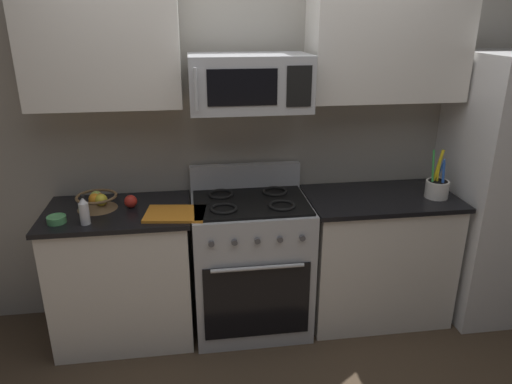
# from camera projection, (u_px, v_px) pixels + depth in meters

# --- Properties ---
(wall_back) EXTENTS (8.00, 0.10, 2.60)m
(wall_back) POSITION_uv_depth(u_px,v_px,m) (243.00, 131.00, 3.26)
(wall_back) COLOR #9E998E
(wall_back) RESTS_ON ground
(counter_left) EXTENTS (0.90, 0.60, 0.91)m
(counter_left) POSITION_uv_depth(u_px,v_px,m) (124.00, 274.00, 3.10)
(counter_left) COLOR silver
(counter_left) RESTS_ON ground
(range_oven) EXTENTS (0.76, 0.64, 1.09)m
(range_oven) POSITION_uv_depth(u_px,v_px,m) (251.00, 262.00, 3.20)
(range_oven) COLOR #B2B5BA
(range_oven) RESTS_ON ground
(counter_right) EXTENTS (1.00, 0.60, 0.91)m
(counter_right) POSITION_uv_depth(u_px,v_px,m) (376.00, 256.00, 3.33)
(counter_right) COLOR silver
(counter_right) RESTS_ON ground
(refrigerator) EXTENTS (0.85, 0.71, 1.83)m
(refrigerator) POSITION_uv_depth(u_px,v_px,m) (512.00, 189.00, 3.27)
(refrigerator) COLOR silver
(refrigerator) RESTS_ON ground
(microwave) EXTENTS (0.71, 0.44, 0.33)m
(microwave) POSITION_uv_depth(u_px,v_px,m) (249.00, 83.00, 2.81)
(microwave) COLOR #B2B5BA
(upper_cabinets_left) EXTENTS (0.89, 0.34, 0.72)m
(upper_cabinets_left) POSITION_uv_depth(u_px,v_px,m) (102.00, 45.00, 2.73)
(upper_cabinets_left) COLOR silver
(upper_cabinets_right) EXTENTS (0.99, 0.34, 0.72)m
(upper_cabinets_right) POSITION_uv_depth(u_px,v_px,m) (388.00, 42.00, 2.96)
(upper_cabinets_right) COLOR silver
(utensil_crock) EXTENTS (0.15, 0.15, 0.32)m
(utensil_crock) POSITION_uv_depth(u_px,v_px,m) (437.00, 188.00, 3.12)
(utensil_crock) COLOR white
(utensil_crock) RESTS_ON counter_right
(fruit_basket) EXTENTS (0.25, 0.25, 0.11)m
(fruit_basket) POSITION_uv_depth(u_px,v_px,m) (97.00, 201.00, 2.94)
(fruit_basket) COLOR brown
(fruit_basket) RESTS_ON counter_left
(apple_loose) EXTENTS (0.08, 0.08, 0.08)m
(apple_loose) POSITION_uv_depth(u_px,v_px,m) (131.00, 201.00, 2.97)
(apple_loose) COLOR red
(apple_loose) RESTS_ON counter_left
(cutting_board) EXTENTS (0.39, 0.30, 0.02)m
(cutting_board) POSITION_uv_depth(u_px,v_px,m) (175.00, 214.00, 2.87)
(cutting_board) COLOR orange
(cutting_board) RESTS_ON counter_left
(bottle_vinegar) EXTENTS (0.06, 0.06, 0.18)m
(bottle_vinegar) POSITION_uv_depth(u_px,v_px,m) (84.00, 211.00, 2.72)
(bottle_vinegar) COLOR silver
(bottle_vinegar) RESTS_ON counter_left
(prep_bowl) EXTENTS (0.11, 0.11, 0.04)m
(prep_bowl) POSITION_uv_depth(u_px,v_px,m) (56.00, 219.00, 2.75)
(prep_bowl) COLOR #59AD66
(prep_bowl) RESTS_ON counter_left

